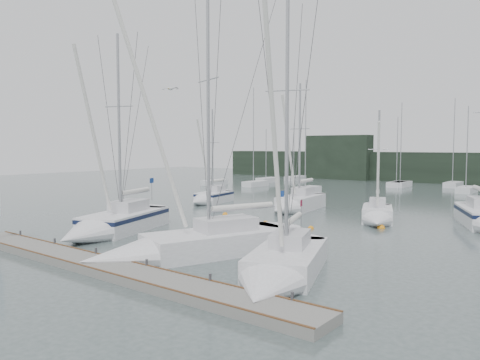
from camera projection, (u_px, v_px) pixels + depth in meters
name	position (u px, v px, depth m)	size (l,w,h in m)	color
ground	(179.00, 253.00, 26.35)	(160.00, 160.00, 0.00)	#42504F
dock	(104.00, 267.00, 22.42)	(24.00, 2.00, 0.40)	slate
far_treeline	(458.00, 168.00, 74.71)	(90.00, 4.00, 5.00)	black
far_building_left	(339.00, 157.00, 85.40)	(12.00, 3.00, 8.00)	black
mast_forest	(450.00, 189.00, 59.92)	(59.25, 24.74, 14.71)	silver
sailboat_near_left	(108.00, 226.00, 31.49)	(6.47, 10.91, 14.79)	silver
sailboat_near_center	(175.00, 248.00, 24.83)	(7.19, 12.06, 16.30)	silver
sailboat_near_right	(279.00, 271.00, 20.37)	(5.95, 9.61, 14.43)	silver
sailboat_mid_a	(209.00, 198.00, 49.02)	(3.61, 6.88, 10.65)	silver
sailboat_mid_b	(294.00, 205.00, 43.12)	(3.86, 8.93, 12.70)	silver
sailboat_mid_c	(377.00, 217.00, 36.34)	(4.55, 7.00, 9.52)	silver
buoy_a	(266.00, 224.00, 35.98)	(0.54, 0.54, 0.54)	orange
buoy_b	(381.00, 228.00, 34.12)	(0.56, 0.56, 0.56)	orange
buoy_c	(225.00, 215.00, 40.77)	(0.49, 0.49, 0.49)	orange
seagull	(170.00, 89.00, 25.72)	(0.89, 0.43, 0.18)	silver
buoy_d	(311.00, 229.00, 33.95)	(0.44, 0.44, 0.44)	orange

